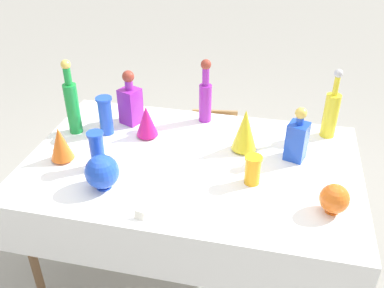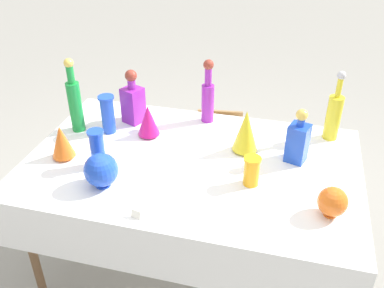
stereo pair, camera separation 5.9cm
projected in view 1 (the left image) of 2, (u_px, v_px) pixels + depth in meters
ground_plane at (192, 266)px, 2.55m from camera, size 40.00×40.00×0.00m
display_table at (191, 174)px, 2.15m from camera, size 1.66×1.06×0.76m
tall_bottle_0 at (205, 96)px, 2.42m from camera, size 0.07×0.07×0.37m
tall_bottle_1 at (72, 103)px, 2.30m from camera, size 0.07×0.07×0.42m
tall_bottle_2 at (331, 112)px, 2.29m from camera, size 0.08×0.08×0.39m
square_decanter_0 at (130, 102)px, 2.42m from camera, size 0.13×0.13×0.32m
square_decanter_1 at (297, 138)px, 2.11m from camera, size 0.12×0.12×0.29m
slender_vase_0 at (105, 114)px, 2.32m from camera, size 0.09×0.09×0.22m
slender_vase_1 at (253, 169)px, 1.96m from camera, size 0.08×0.08×0.14m
slender_vase_2 at (97, 149)px, 2.05m from camera, size 0.08×0.08×0.20m
fluted_vase_0 at (245, 130)px, 2.17m from camera, size 0.13×0.13×0.23m
fluted_vase_1 at (147, 121)px, 2.31m from camera, size 0.12×0.12×0.18m
fluted_vase_2 at (60, 144)px, 2.11m from camera, size 0.12×0.12×0.18m
round_bowl_0 at (102, 172)px, 1.92m from camera, size 0.16×0.16×0.17m
round_bowl_1 at (334, 199)px, 1.79m from camera, size 0.13×0.13×0.13m
price_tag_left at (139, 215)px, 1.78m from camera, size 0.05×0.02×0.04m
cardboard_box_behind_left at (194, 148)px, 3.37m from camera, size 0.65×0.56×0.39m
cardboard_box_behind_right at (212, 140)px, 3.50m from camera, size 0.46×0.44×0.38m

